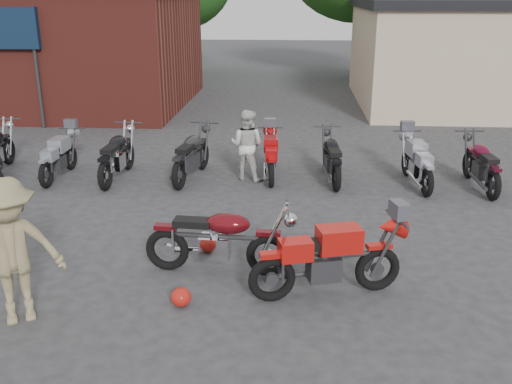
# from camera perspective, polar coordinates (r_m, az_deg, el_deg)

# --- Properties ---
(ground) EXTENTS (90.00, 90.00, 0.00)m
(ground) POSITION_cam_1_polar(r_m,az_deg,el_deg) (8.15, -4.46, -10.11)
(ground) COLOR #2E2E30
(brick_building) EXTENTS (12.00, 8.00, 4.00)m
(brick_building) POSITION_cam_1_polar(r_m,az_deg,el_deg) (23.41, -22.22, 13.08)
(brick_building) COLOR maroon
(brick_building) RESTS_ON ground
(stucco_building) EXTENTS (10.00, 8.00, 3.50)m
(stucco_building) POSITION_cam_1_polar(r_m,az_deg,el_deg) (23.33, 23.00, 12.34)
(stucco_building) COLOR tan
(stucco_building) RESTS_ON ground
(vintage_motorcycle) EXTENTS (2.16, 0.83, 1.23)m
(vintage_motorcycle) POSITION_cam_1_polar(r_m,az_deg,el_deg) (8.44, -3.64, -4.37)
(vintage_motorcycle) COLOR #560A10
(vintage_motorcycle) RESTS_ON ground
(sportbike) EXTENTS (2.20, 1.23, 1.22)m
(sportbike) POSITION_cam_1_polar(r_m,az_deg,el_deg) (7.88, 7.36, -6.33)
(sportbike) COLOR red
(sportbike) RESTS_ON ground
(helmet) EXTENTS (0.31, 0.31, 0.26)m
(helmet) POSITION_cam_1_polar(r_m,az_deg,el_deg) (7.85, -7.52, -10.37)
(helmet) COLOR #AE1B12
(helmet) RESTS_ON ground
(person_light) EXTENTS (0.91, 0.80, 1.59)m
(person_light) POSITION_cam_1_polar(r_m,az_deg,el_deg) (12.69, -0.92, 4.71)
(person_light) COLOR silver
(person_light) RESTS_ON ground
(person_tan) EXTENTS (1.43, 1.22, 1.93)m
(person_tan) POSITION_cam_1_polar(r_m,az_deg,el_deg) (7.72, -23.27, -5.53)
(person_tan) COLOR #908159
(person_tan) RESTS_ON ground
(row_bike_1) EXTENTS (0.64, 1.88, 1.08)m
(row_bike_1) POSITION_cam_1_polar(r_m,az_deg,el_deg) (13.60, -19.16, 3.54)
(row_bike_1) COLOR #90949D
(row_bike_1) RESTS_ON ground
(row_bike_2) EXTENTS (0.77, 2.14, 1.23)m
(row_bike_2) POSITION_cam_1_polar(r_m,az_deg,el_deg) (13.14, -13.74, 3.85)
(row_bike_2) COLOR black
(row_bike_2) RESTS_ON ground
(row_bike_3) EXTENTS (1.05, 2.21, 1.23)m
(row_bike_3) POSITION_cam_1_polar(r_m,az_deg,el_deg) (12.87, -6.46, 3.97)
(row_bike_3) COLOR #232426
(row_bike_3) RESTS_ON ground
(row_bike_4) EXTENTS (0.74, 1.91, 1.09)m
(row_bike_4) POSITION_cam_1_polar(r_m,az_deg,el_deg) (12.90, 1.49, 3.81)
(row_bike_4) COLOR #AF0E11
(row_bike_4) RESTS_ON ground
(row_bike_5) EXTENTS (0.84, 2.06, 1.16)m
(row_bike_5) POSITION_cam_1_polar(r_m,az_deg,el_deg) (12.78, 7.59, 3.67)
(row_bike_5) COLOR black
(row_bike_5) RESTS_ON ground
(row_bike_6) EXTENTS (0.85, 2.02, 1.14)m
(row_bike_6) POSITION_cam_1_polar(r_m,az_deg,el_deg) (12.82, 15.81, 3.09)
(row_bike_6) COLOR gray
(row_bike_6) RESTS_ON ground
(row_bike_7) EXTENTS (0.77, 2.07, 1.18)m
(row_bike_7) POSITION_cam_1_polar(r_m,az_deg,el_deg) (13.07, 21.61, 2.84)
(row_bike_7) COLOR #4D091D
(row_bike_7) RESTS_ON ground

